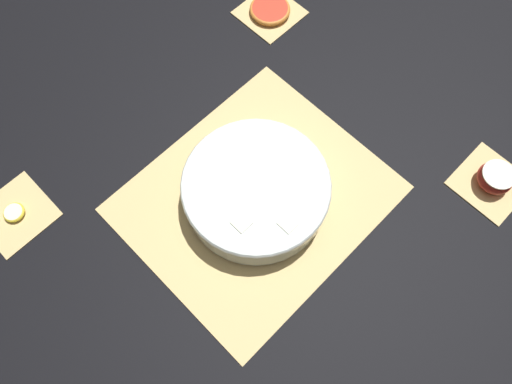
% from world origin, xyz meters
% --- Properties ---
extents(ground_plane, '(6.00, 6.00, 0.00)m').
position_xyz_m(ground_plane, '(0.00, 0.00, 0.00)').
color(ground_plane, black).
extents(bamboo_mat_center, '(0.46, 0.40, 0.01)m').
position_xyz_m(bamboo_mat_center, '(0.00, 0.00, 0.00)').
color(bamboo_mat_center, '#D6B775').
rests_on(bamboo_mat_center, ground_plane).
extents(coaster_mat_near_left, '(0.13, 0.13, 0.01)m').
position_xyz_m(coaster_mat_near_left, '(-0.34, -0.30, 0.00)').
color(coaster_mat_near_left, '#D6B775').
rests_on(coaster_mat_near_left, ground_plane).
extents(coaster_mat_near_right, '(0.13, 0.13, 0.01)m').
position_xyz_m(coaster_mat_near_right, '(0.34, -0.30, 0.00)').
color(coaster_mat_near_right, '#D6B775').
rests_on(coaster_mat_near_right, ground_plane).
extents(coaster_mat_far_left, '(0.13, 0.13, 0.01)m').
position_xyz_m(coaster_mat_far_left, '(-0.34, 0.30, 0.00)').
color(coaster_mat_far_left, '#D6B775').
rests_on(coaster_mat_far_left, ground_plane).
extents(fruit_salad_bowl, '(0.27, 0.27, 0.07)m').
position_xyz_m(fruit_salad_bowl, '(-0.00, 0.00, 0.04)').
color(fruit_salad_bowl, silver).
rests_on(fruit_salad_bowl, bamboo_mat_center).
extents(apple_half, '(0.07, 0.07, 0.04)m').
position_xyz_m(apple_half, '(-0.34, 0.30, 0.03)').
color(apple_half, '#B72D23').
rests_on(apple_half, coaster_mat_far_left).
extents(banana_coin_single, '(0.04, 0.04, 0.01)m').
position_xyz_m(banana_coin_single, '(0.34, -0.30, 0.01)').
color(banana_coin_single, '#F7EFC6').
rests_on(banana_coin_single, coaster_mat_near_right).
extents(grapefruit_slice, '(0.09, 0.09, 0.01)m').
position_xyz_m(grapefruit_slice, '(-0.34, -0.30, 0.01)').
color(grapefruit_slice, red).
rests_on(grapefruit_slice, coaster_mat_near_left).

